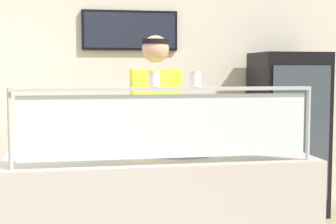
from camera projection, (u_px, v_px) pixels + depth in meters
The scene contains 8 objects.
shop_rear_unit at pixel (125, 83), 5.30m from camera, with size 6.33×0.13×2.70m.
sneeze_guard at pixel (167, 116), 2.85m from camera, with size 1.75×0.06×0.45m.
pizza_tray at pixel (180, 151), 3.25m from camera, with size 0.44×0.44×0.04m.
pizza_server at pixel (180, 148), 3.23m from camera, with size 0.07×0.28×0.01m, color #ADAFB7.
parmesan_shaker at pixel (154, 80), 2.82m from camera, with size 0.07×0.07×0.09m.
pepper_flake_shaker at pixel (195, 80), 2.86m from camera, with size 0.07×0.07×0.09m.
worker_figure at pixel (156, 133), 3.90m from camera, with size 0.41×0.50×1.76m.
drink_fridge at pixel (287, 133), 5.20m from camera, with size 0.69×0.64×1.67m.
Camera 1 is at (0.46, -2.73, 1.49)m, focal length 53.47 mm.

